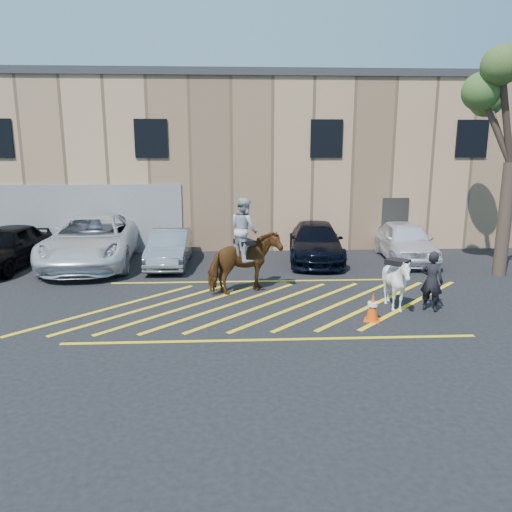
{
  "coord_description": "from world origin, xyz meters",
  "views": [
    {
      "loc": [
        -0.91,
        -13.47,
        4.37
      ],
      "look_at": [
        -0.2,
        0.2,
        1.3
      ],
      "focal_mm": 35.0,
      "sensor_mm": 36.0,
      "label": 1
    }
  ],
  "objects_px": {
    "handler": "(432,281)",
    "mounted_bay": "(244,255)",
    "car_white_pickup": "(92,240)",
    "saddled_white": "(396,283)",
    "car_silver_sedan": "(169,248)",
    "car_white_suv": "(406,241)",
    "car_blue_suv": "(315,242)",
    "traffic_cone": "(373,307)",
    "car_black_suv": "(6,247)"
  },
  "relations": [
    {
      "from": "car_white_suv",
      "to": "handler",
      "type": "bearing_deg",
      "value": -98.3
    },
    {
      "from": "car_white_suv",
      "to": "car_silver_sedan",
      "type": "bearing_deg",
      "value": -172.93
    },
    {
      "from": "car_white_pickup",
      "to": "saddled_white",
      "type": "relative_size",
      "value": 3.61
    },
    {
      "from": "car_blue_suv",
      "to": "car_white_pickup",
      "type": "bearing_deg",
      "value": -172.51
    },
    {
      "from": "traffic_cone",
      "to": "car_blue_suv",
      "type": "bearing_deg",
      "value": 92.54
    },
    {
      "from": "car_white_suv",
      "to": "traffic_cone",
      "type": "xyz_separation_m",
      "value": [
        -3.15,
        -6.64,
        -0.38
      ]
    },
    {
      "from": "car_blue_suv",
      "to": "handler",
      "type": "bearing_deg",
      "value": -64.98
    },
    {
      "from": "car_white_suv",
      "to": "mounted_bay",
      "type": "bearing_deg",
      "value": -142.7
    },
    {
      "from": "car_black_suv",
      "to": "saddled_white",
      "type": "height_order",
      "value": "car_black_suv"
    },
    {
      "from": "car_blue_suv",
      "to": "traffic_cone",
      "type": "bearing_deg",
      "value": -81.2
    },
    {
      "from": "handler",
      "to": "traffic_cone",
      "type": "bearing_deg",
      "value": 60.8
    },
    {
      "from": "car_black_suv",
      "to": "traffic_cone",
      "type": "xyz_separation_m",
      "value": [
        11.63,
        -6.15,
        -0.41
      ]
    },
    {
      "from": "car_silver_sedan",
      "to": "car_blue_suv",
      "type": "xyz_separation_m",
      "value": [
        5.51,
        0.56,
        0.06
      ]
    },
    {
      "from": "saddled_white",
      "to": "traffic_cone",
      "type": "xyz_separation_m",
      "value": [
        -0.86,
        -0.83,
        -0.39
      ]
    },
    {
      "from": "car_black_suv",
      "to": "saddled_white",
      "type": "distance_m",
      "value": 13.58
    },
    {
      "from": "car_silver_sedan",
      "to": "car_white_suv",
      "type": "bearing_deg",
      "value": 2.64
    },
    {
      "from": "handler",
      "to": "traffic_cone",
      "type": "relative_size",
      "value": 2.24
    },
    {
      "from": "car_blue_suv",
      "to": "handler",
      "type": "relative_size",
      "value": 2.98
    },
    {
      "from": "car_white_pickup",
      "to": "mounted_bay",
      "type": "height_order",
      "value": "mounted_bay"
    },
    {
      "from": "car_white_pickup",
      "to": "car_blue_suv",
      "type": "height_order",
      "value": "car_white_pickup"
    },
    {
      "from": "car_black_suv",
      "to": "car_white_suv",
      "type": "distance_m",
      "value": 14.78
    },
    {
      "from": "car_white_pickup",
      "to": "saddled_white",
      "type": "bearing_deg",
      "value": -35.3
    },
    {
      "from": "car_white_suv",
      "to": "car_white_pickup",
      "type": "bearing_deg",
      "value": -175.33
    },
    {
      "from": "car_silver_sedan",
      "to": "car_white_pickup",
      "type": "bearing_deg",
      "value": 172.83
    },
    {
      "from": "car_black_suv",
      "to": "car_blue_suv",
      "type": "height_order",
      "value": "car_black_suv"
    },
    {
      "from": "car_white_suv",
      "to": "saddled_white",
      "type": "distance_m",
      "value": 6.24
    },
    {
      "from": "mounted_bay",
      "to": "car_black_suv",
      "type": "bearing_deg",
      "value": 157.34
    },
    {
      "from": "car_black_suv",
      "to": "car_white_suv",
      "type": "bearing_deg",
      "value": 7.03
    },
    {
      "from": "car_black_suv",
      "to": "car_white_pickup",
      "type": "height_order",
      "value": "car_white_pickup"
    },
    {
      "from": "saddled_white",
      "to": "traffic_cone",
      "type": "bearing_deg",
      "value": -135.93
    },
    {
      "from": "car_white_suv",
      "to": "mounted_bay",
      "type": "height_order",
      "value": "mounted_bay"
    },
    {
      "from": "car_white_suv",
      "to": "traffic_cone",
      "type": "height_order",
      "value": "car_white_suv"
    },
    {
      "from": "car_black_suv",
      "to": "mounted_bay",
      "type": "xyz_separation_m",
      "value": [
        8.47,
        -3.54,
        0.38
      ]
    },
    {
      "from": "car_silver_sedan",
      "to": "mounted_bay",
      "type": "distance_m",
      "value": 4.55
    },
    {
      "from": "car_silver_sedan",
      "to": "traffic_cone",
      "type": "bearing_deg",
      "value": -46.88
    },
    {
      "from": "car_black_suv",
      "to": "car_white_suv",
      "type": "xyz_separation_m",
      "value": [
        14.78,
        0.48,
        -0.03
      ]
    },
    {
      "from": "car_blue_suv",
      "to": "saddled_white",
      "type": "height_order",
      "value": "saddled_white"
    },
    {
      "from": "car_white_pickup",
      "to": "traffic_cone",
      "type": "relative_size",
      "value": 8.91
    },
    {
      "from": "car_blue_suv",
      "to": "car_white_suv",
      "type": "distance_m",
      "value": 3.45
    },
    {
      "from": "car_white_pickup",
      "to": "car_silver_sedan",
      "type": "height_order",
      "value": "car_white_pickup"
    },
    {
      "from": "car_blue_suv",
      "to": "saddled_white",
      "type": "distance_m",
      "value": 6.11
    },
    {
      "from": "car_black_suv",
      "to": "saddled_white",
      "type": "xyz_separation_m",
      "value": [
        12.49,
        -5.32,
        -0.03
      ]
    },
    {
      "from": "car_black_suv",
      "to": "car_silver_sedan",
      "type": "xyz_separation_m",
      "value": [
        5.82,
        0.12,
        -0.13
      ]
    },
    {
      "from": "handler",
      "to": "mounted_bay",
      "type": "height_order",
      "value": "mounted_bay"
    },
    {
      "from": "car_silver_sedan",
      "to": "mounted_bay",
      "type": "height_order",
      "value": "mounted_bay"
    },
    {
      "from": "car_silver_sedan",
      "to": "car_white_suv",
      "type": "height_order",
      "value": "car_white_suv"
    },
    {
      "from": "car_white_pickup",
      "to": "handler",
      "type": "distance_m",
      "value": 12.03
    },
    {
      "from": "mounted_bay",
      "to": "traffic_cone",
      "type": "distance_m",
      "value": 4.17
    },
    {
      "from": "mounted_bay",
      "to": "traffic_cone",
      "type": "xyz_separation_m",
      "value": [
        3.16,
        -2.61,
        -0.79
      ]
    },
    {
      "from": "mounted_bay",
      "to": "saddled_white",
      "type": "xyz_separation_m",
      "value": [
        4.02,
        -1.78,
        -0.41
      ]
    }
  ]
}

